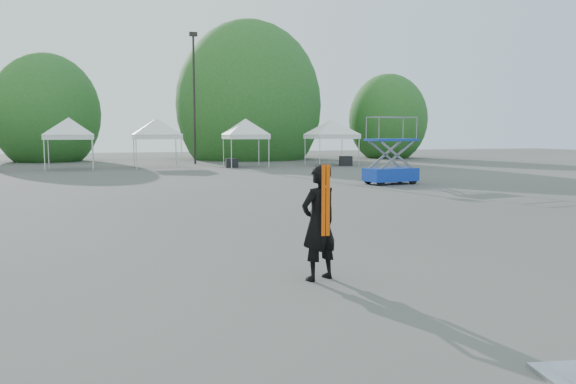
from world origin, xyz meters
name	(u,v)px	position (x,y,z in m)	size (l,w,h in m)	color
ground	(294,248)	(0.00, 0.00, 0.00)	(120.00, 120.00, 0.00)	#474442
light_pole_east	(194,90)	(3.00, 32.00, 5.52)	(0.60, 0.25, 9.80)	black
tree_mid_w	(46,114)	(-8.00, 40.00, 3.93)	(4.16, 4.16, 6.33)	#382314
tree_mid_e	(249,105)	(9.00, 39.00, 4.84)	(5.12, 5.12, 7.79)	#382314
tree_far_e	(388,119)	(22.00, 37.00, 3.63)	(3.84, 3.84, 5.84)	#382314
tent_d	(69,122)	(-5.66, 27.88, 3.06)	(4.21, 4.21, 3.88)	silver
tent_e	(156,122)	(-0.13, 28.60, 3.06)	(4.41, 4.41, 3.88)	silver
tent_f	(245,123)	(5.77, 27.29, 3.06)	(3.96, 3.96, 3.88)	silver
tent_g	(332,123)	(12.18, 27.23, 3.06)	(4.52, 4.52, 3.88)	silver
man	(319,222)	(-0.43, -2.50, 0.93)	(0.79, 0.65, 1.85)	black
scissor_lift	(391,150)	(8.86, 12.21, 1.55)	(2.52, 1.50, 3.07)	#0D46AF
crate_mid	(232,163)	(4.64, 26.63, 0.31)	(0.80, 0.62, 0.62)	black
crate_east	(346,161)	(12.82, 26.09, 0.35)	(0.89, 0.70, 0.70)	black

